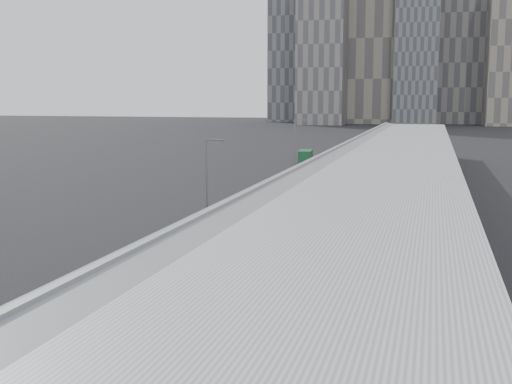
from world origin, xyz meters
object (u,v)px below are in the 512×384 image
at_px(bus_1, 94,326).
at_px(bus_6, 328,169).
at_px(shipping_container, 305,157).
at_px(suv, 325,156).
at_px(bus_5, 318,181).
at_px(street_lamp_far, 296,143).
at_px(street_lamp_near, 208,175).
at_px(bus_4, 292,196).
at_px(bus_3, 261,221).
at_px(bus_2, 192,261).

bearing_deg(bus_1, bus_6, 90.80).
relative_size(shipping_container, suv, 1.16).
relative_size(bus_5, street_lamp_far, 1.56).
distance_m(street_lamp_near, shipping_container, 60.79).
xyz_separation_m(street_lamp_near, shipping_container, (-2.28, 60.64, -3.60)).
relative_size(bus_4, shipping_container, 2.22).
bearing_deg(shipping_container, bus_3, -88.73).
bearing_deg(street_lamp_near, bus_5, 73.12).
bearing_deg(bus_3, bus_6, 94.69).
height_order(bus_4, bus_6, bus_6).
bearing_deg(suv, bus_1, -105.64).
height_order(bus_1, street_lamp_far, street_lamp_far).
bearing_deg(street_lamp_far, bus_1, -85.40).
height_order(bus_6, shipping_container, bus_6).
distance_m(bus_4, suv, 61.04).
distance_m(bus_1, bus_3, 27.42).
height_order(bus_6, street_lamp_near, street_lamp_near).
bearing_deg(suv, street_lamp_near, -108.81).
relative_size(street_lamp_near, street_lamp_far, 0.93).
bearing_deg(bus_2, shipping_container, 93.76).
bearing_deg(street_lamp_near, bus_3, -36.54).
xyz_separation_m(bus_1, bus_4, (0.48, 41.89, 0.03)).
distance_m(bus_1, bus_5, 54.65).
xyz_separation_m(shipping_container, suv, (2.11, 9.68, -0.56)).
height_order(bus_5, street_lamp_near, street_lamp_near).
bearing_deg(shipping_container, street_lamp_far, -90.12).
xyz_separation_m(bus_3, bus_5, (0.23, 27.23, 0.16)).
distance_m(street_lamp_far, suv, 29.04).
bearing_deg(bus_4, bus_3, -83.17).
xyz_separation_m(bus_5, bus_6, (-1.18, 15.48, -0.06)).
bearing_deg(street_lamp_near, bus_6, 81.57).
relative_size(bus_1, bus_2, 1.04).
bearing_deg(shipping_container, suv, 71.28).
bearing_deg(bus_4, bus_1, -85.07).
height_order(bus_1, suv, bus_1).
height_order(bus_4, street_lamp_near, street_lamp_near).
height_order(shipping_container, suv, shipping_container).
bearing_deg(street_lamp_near, bus_2, -73.55).
xyz_separation_m(bus_2, street_lamp_far, (-5.92, 61.07, 3.67)).
bearing_deg(bus_5, bus_6, 97.04).
bearing_deg(bus_1, suv, 93.98).
relative_size(bus_1, bus_6, 0.96).
relative_size(street_lamp_near, suv, 1.62).
bearing_deg(bus_6, suv, 101.08).
bearing_deg(bus_4, shipping_container, 105.07).
distance_m(street_lamp_near, street_lamp_far, 41.63).
height_order(bus_5, bus_6, bus_5).
distance_m(bus_2, street_lamp_near, 20.55).
height_order(bus_3, bus_4, bus_4).
bearing_deg(shipping_container, bus_1, -91.46).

